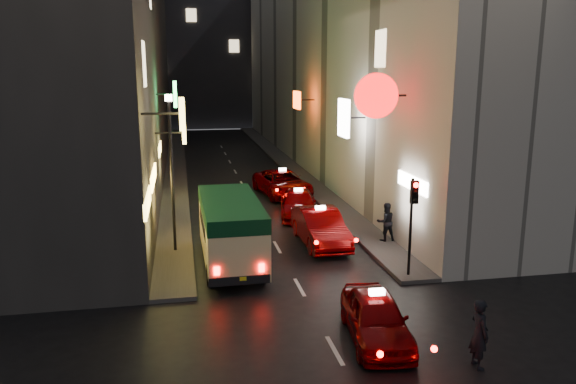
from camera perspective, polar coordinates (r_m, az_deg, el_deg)
building_left at (r=43.43m, az=-16.93°, el=14.10°), size 7.45×52.00×18.00m
building_right at (r=44.80m, az=4.56°, el=14.52°), size 8.10×52.00×18.00m
building_far at (r=75.38m, az=-8.25°, el=15.10°), size 30.00×10.00×22.00m
sidewalk_left at (r=43.81m, az=-11.31°, el=2.64°), size 1.50×52.00×0.15m
sidewalk_right at (r=44.54m, az=-0.31°, el=3.04°), size 1.50×52.00×0.15m
minibus at (r=21.22m, az=-5.85°, el=-3.29°), size 2.16×5.98×2.56m
taxi_near at (r=15.93m, az=8.94°, el=-12.12°), size 2.51×5.01×1.70m
taxi_second at (r=23.85m, az=3.30°, el=-3.29°), size 2.39×5.62×1.94m
taxi_third at (r=28.43m, az=1.07°, el=-0.99°), size 2.69×4.95×1.66m
taxi_far at (r=33.02m, az=-0.56°, el=1.10°), size 2.99×5.65×1.88m
pedestrian_crossing at (r=15.10m, az=18.89°, el=-13.04°), size 0.44×0.68×2.04m
pedestrian_sidewalk at (r=24.19m, az=9.91°, el=-2.75°), size 0.72×0.46×1.87m
traffic_light at (r=19.87m, az=12.59°, el=-1.43°), size 0.26×0.43×3.50m
lamp_post at (r=22.49m, az=-11.76°, el=2.91°), size 0.28×0.28×6.22m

